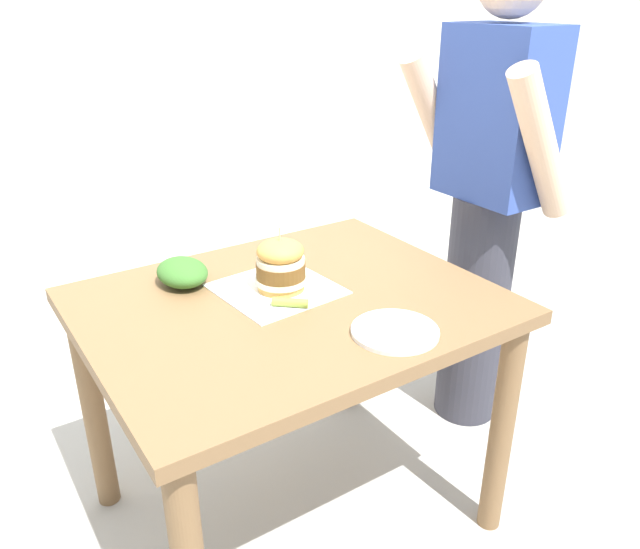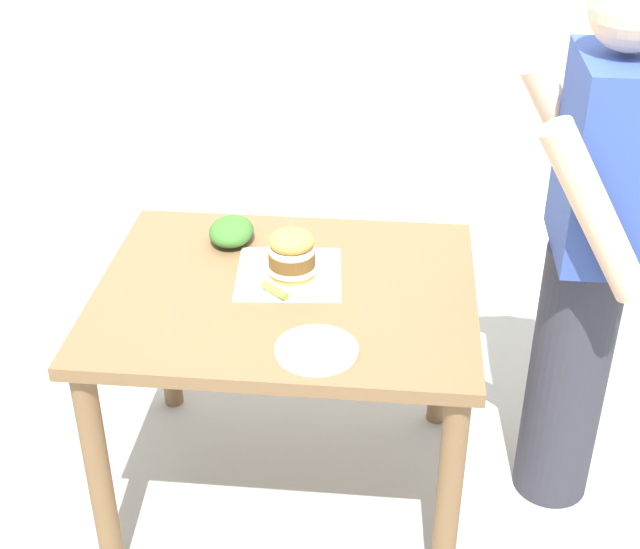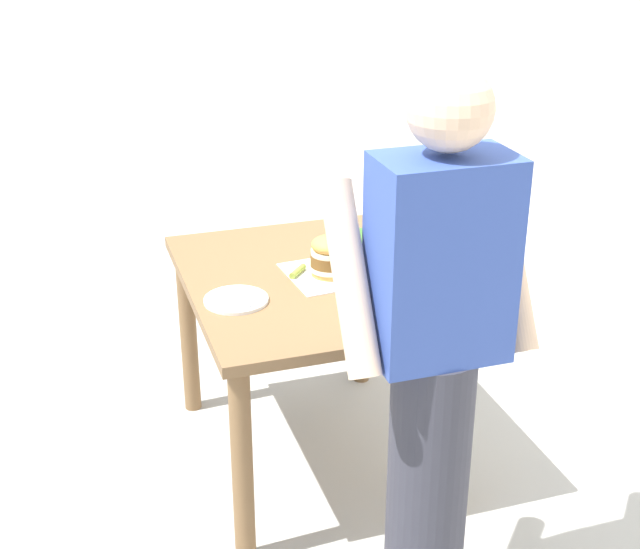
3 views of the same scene
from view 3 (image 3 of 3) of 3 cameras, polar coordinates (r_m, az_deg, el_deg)
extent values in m
plane|color=#ADAAA3|center=(3.60, -0.50, -11.45)|extent=(80.00, 80.00, 0.00)
cube|color=brown|center=(3.22, -0.54, -0.45)|extent=(0.89, 1.10, 0.04)
cylinder|color=brown|center=(3.92, 2.75, -2.06)|extent=(0.07, 0.07, 0.73)
cylinder|color=brown|center=(3.75, -8.43, -3.63)|extent=(0.07, 0.07, 0.73)
cylinder|color=brown|center=(3.14, 9.04, -9.54)|extent=(0.07, 0.07, 0.73)
cylinder|color=brown|center=(2.92, -5.00, -12.19)|extent=(0.07, 0.07, 0.73)
cube|color=white|center=(3.23, 0.72, 0.05)|extent=(0.33, 0.33, 0.00)
cylinder|color=gold|center=(3.22, 0.62, 0.17)|extent=(0.13, 0.13, 0.02)
cylinder|color=beige|center=(3.21, 0.62, 0.47)|extent=(0.14, 0.14, 0.02)
cylinder|color=brown|center=(3.20, 0.62, 0.97)|extent=(0.14, 0.14, 0.04)
cylinder|color=beige|center=(3.19, 0.62, 1.46)|extent=(0.14, 0.14, 0.02)
ellipsoid|color=gold|center=(3.18, 0.62, 1.91)|extent=(0.13, 0.13, 0.06)
cylinder|color=#D1B77F|center=(3.16, 0.63, 2.61)|extent=(0.00, 0.00, 0.05)
cylinder|color=#8EA83D|center=(3.22, -1.43, 0.22)|extent=(0.08, 0.09, 0.02)
cylinder|color=white|center=(3.04, -5.40, -1.63)|extent=(0.22, 0.22, 0.01)
cylinder|color=silver|center=(3.03, -5.13, -1.42)|extent=(0.04, 0.17, 0.01)
cylinder|color=silver|center=(3.03, -5.68, -1.49)|extent=(0.03, 0.17, 0.01)
ellipsoid|color=#386B28|center=(3.46, 2.53, 2.30)|extent=(0.18, 0.14, 0.07)
cylinder|color=#33333D|center=(2.71, 6.88, -13.37)|extent=(0.24, 0.24, 0.90)
cube|color=#334C9E|center=(2.34, 7.75, 0.96)|extent=(0.36, 0.22, 0.56)
sphere|color=beige|center=(2.22, 8.33, 10.51)|extent=(0.22, 0.22, 0.22)
cylinder|color=beige|center=(2.51, 11.87, 1.04)|extent=(0.09, 0.34, 0.50)
cylinder|color=beige|center=(2.33, 1.94, -0.28)|extent=(0.09, 0.34, 0.50)
camera|label=1|loc=(3.65, -25.55, 13.30)|focal=35.00mm
camera|label=2|loc=(2.81, -48.43, 17.60)|focal=50.00mm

